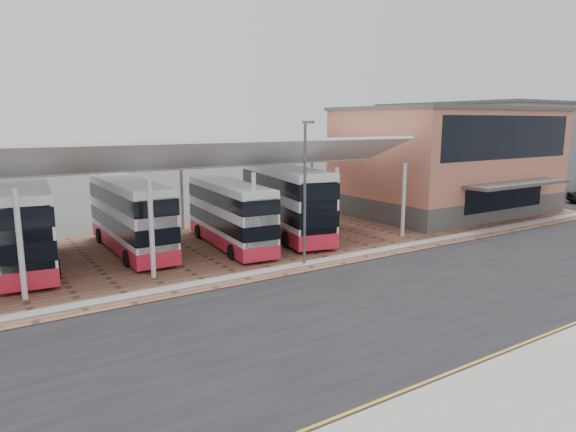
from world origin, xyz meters
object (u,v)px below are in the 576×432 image
Objects in this scene: bus_4 at (230,215)px; bus_5 at (285,201)px; bus_3 at (130,217)px; terminal at (448,160)px; bus_2 at (26,225)px.

bus_4 is 4.95m from bus_5.
bus_5 is at bearing -5.44° from bus_3.
terminal is 1.71× the size of bus_3.
bus_3 is 0.89× the size of bus_5.
bus_5 is (16.43, -1.11, 0.12)m from bus_2.
bus_5 is (-17.67, -0.44, -2.19)m from terminal.
bus_5 reaches higher than bus_4.
bus_2 is 1.06× the size of bus_3.
bus_3 is 1.05× the size of bus_4.
bus_4 is (-22.51, -1.39, -2.54)m from terminal.
terminal is at bearing 5.07° from bus_2.
bus_3 is 10.68m from bus_5.
bus_4 is at bearing -3.86° from bus_2.
terminal is 1.61× the size of bus_2.
terminal is at bearing -0.56° from bus_3.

